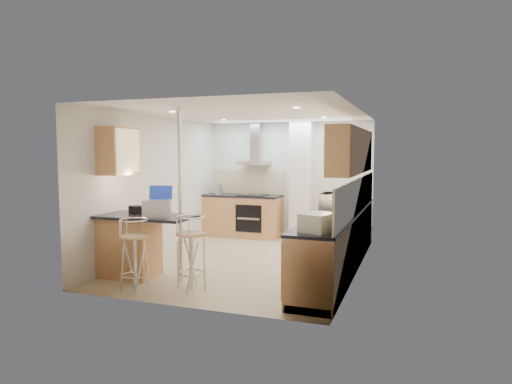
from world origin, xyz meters
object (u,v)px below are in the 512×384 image
(bar_stool_near, at_px, (134,255))
(bread_bin, at_px, (318,222))
(microwave, at_px, (334,203))
(bar_stool_end, at_px, (191,253))
(laptop, at_px, (157,209))

(bar_stool_near, distance_m, bread_bin, 2.51)
(microwave, distance_m, bar_stool_end, 2.37)
(bar_stool_near, bearing_deg, microwave, 28.72)
(bar_stool_near, relative_size, bread_bin, 2.36)
(bar_stool_near, bearing_deg, laptop, 73.72)
(microwave, bearing_deg, bar_stool_end, 134.32)
(bar_stool_near, bearing_deg, bar_stool_end, 13.44)
(bread_bin, bearing_deg, microwave, 113.73)
(bar_stool_end, height_order, bread_bin, bread_bin)
(microwave, distance_m, laptop, 2.69)
(microwave, xyz_separation_m, bar_stool_end, (-1.64, -1.62, -0.56))
(laptop, relative_size, bar_stool_end, 0.35)
(microwave, xyz_separation_m, bar_stool_near, (-2.32, -1.93, -0.58))
(bar_stool_end, xyz_separation_m, bread_bin, (1.76, -0.09, 0.52))
(bar_stool_end, bearing_deg, laptop, 88.04)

